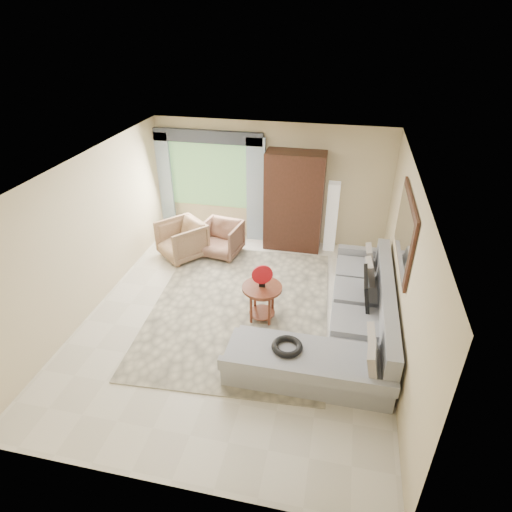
% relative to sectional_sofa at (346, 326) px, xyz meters
% --- Properties ---
extents(ground, '(6.00, 6.00, 0.00)m').
position_rel_sectional_sofa_xyz_m(ground, '(-1.78, 0.18, -0.28)').
color(ground, silver).
rests_on(ground, ground).
extents(area_rug, '(3.24, 4.17, 0.02)m').
position_rel_sectional_sofa_xyz_m(area_rug, '(-1.80, 0.48, -0.27)').
color(area_rug, '#BBB194').
rests_on(area_rug, ground).
extents(sectional_sofa, '(2.30, 3.46, 0.90)m').
position_rel_sectional_sofa_xyz_m(sectional_sofa, '(0.00, 0.00, 0.00)').
color(sectional_sofa, gray).
rests_on(sectional_sofa, ground).
extents(tv_screen, '(0.14, 0.74, 0.48)m').
position_rel_sectional_sofa_xyz_m(tv_screen, '(0.27, 0.45, 0.44)').
color(tv_screen, black).
rests_on(tv_screen, sectional_sofa).
extents(garden_hose, '(0.43, 0.43, 0.09)m').
position_rel_sectional_sofa_xyz_m(garden_hose, '(-0.78, -0.94, 0.26)').
color(garden_hose, black).
rests_on(garden_hose, sectional_sofa).
extents(coffee_table, '(0.65, 0.65, 0.65)m').
position_rel_sectional_sofa_xyz_m(coffee_table, '(-1.37, 0.25, 0.06)').
color(coffee_table, '#532516').
rests_on(coffee_table, ground).
extents(red_disc, '(0.33, 0.14, 0.34)m').
position_rel_sectional_sofa_xyz_m(red_disc, '(-1.37, 0.25, 0.60)').
color(red_disc, '#B61219').
rests_on(red_disc, coffee_table).
extents(armchair_left, '(1.19, 1.19, 0.78)m').
position_rel_sectional_sofa_xyz_m(armchair_left, '(-3.41, 1.96, 0.11)').
color(armchair_left, '#997553').
rests_on(armchair_left, ground).
extents(armchair_right, '(0.89, 0.91, 0.72)m').
position_rel_sectional_sofa_xyz_m(armchair_right, '(-2.65, 2.22, 0.08)').
color(armchair_right, '#8D644D').
rests_on(armchair_right, ground).
extents(potted_plant, '(0.57, 0.54, 0.50)m').
position_rel_sectional_sofa_xyz_m(potted_plant, '(-4.02, 2.75, -0.03)').
color(potted_plant, '#999999').
rests_on(potted_plant, ground).
extents(armoire, '(1.20, 0.55, 2.10)m').
position_rel_sectional_sofa_xyz_m(armoire, '(-1.23, 2.90, 0.77)').
color(armoire, black).
rests_on(armoire, ground).
extents(floor_lamp, '(0.24, 0.24, 1.50)m').
position_rel_sectional_sofa_xyz_m(floor_lamp, '(-0.43, 2.96, 0.47)').
color(floor_lamp, silver).
rests_on(floor_lamp, ground).
extents(window, '(1.80, 0.04, 1.40)m').
position_rel_sectional_sofa_xyz_m(window, '(-3.13, 3.15, 1.12)').
color(window, '#669E59').
rests_on(window, wall_back).
extents(curtain_left, '(0.40, 0.08, 2.30)m').
position_rel_sectional_sofa_xyz_m(curtain_left, '(-4.18, 3.06, 0.87)').
color(curtain_left, '#9EB7CC').
rests_on(curtain_left, ground).
extents(curtain_right, '(0.40, 0.08, 2.30)m').
position_rel_sectional_sofa_xyz_m(curtain_right, '(-2.08, 3.06, 0.87)').
color(curtain_right, '#9EB7CC').
rests_on(curtain_right, ground).
extents(valance, '(2.40, 0.12, 0.26)m').
position_rel_sectional_sofa_xyz_m(valance, '(-3.13, 3.08, 1.97)').
color(valance, '#1E232D').
rests_on(valance, wall_back).
extents(wall_mirror, '(0.05, 1.70, 1.05)m').
position_rel_sectional_sofa_xyz_m(wall_mirror, '(0.68, 0.53, 1.47)').
color(wall_mirror, black).
rests_on(wall_mirror, wall_right).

